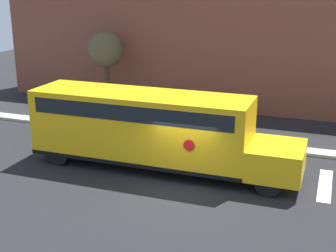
% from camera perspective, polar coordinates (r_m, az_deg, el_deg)
% --- Properties ---
extents(ground_plane, '(60.00, 60.00, 0.00)m').
position_cam_1_polar(ground_plane, '(18.37, 1.82, -7.34)').
color(ground_plane, black).
extents(sidewalk_strip, '(44.00, 3.00, 0.15)m').
position_cam_1_polar(sidewalk_strip, '(24.18, 6.66, -1.05)').
color(sidewalk_strip, '#B2ADA3').
rests_on(sidewalk_strip, ground).
extents(building_backdrop, '(32.00, 4.00, 11.66)m').
position_cam_1_polar(building_backdrop, '(29.38, 10.14, 13.55)').
color(building_backdrop, brown).
rests_on(building_backdrop, ground).
extents(school_bus, '(11.35, 2.57, 3.22)m').
position_cam_1_polar(school_bus, '(19.52, -2.26, -0.04)').
color(school_bus, yellow).
rests_on(school_bus, ground).
extents(tree_near_sidewalk, '(2.13, 2.13, 4.72)m').
position_cam_1_polar(tree_near_sidewalk, '(28.73, -7.59, 9.07)').
color(tree_near_sidewalk, '#423323').
rests_on(tree_near_sidewalk, ground).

